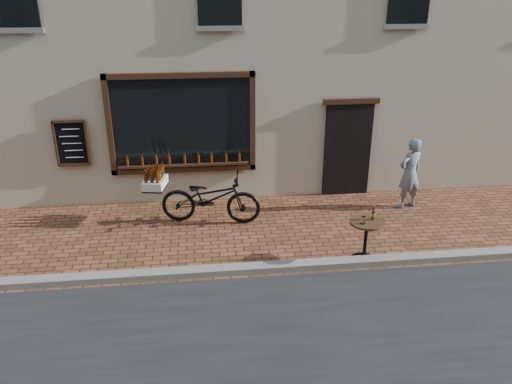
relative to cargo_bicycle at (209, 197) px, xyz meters
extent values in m
plane|color=#4F2D19|center=(1.40, -2.29, -0.56)|extent=(90.00, 90.00, 0.00)
cube|color=slate|center=(1.40, -2.09, -0.50)|extent=(90.00, 0.25, 0.12)
cube|color=black|center=(-0.50, 1.16, 1.29)|extent=(3.00, 0.06, 2.00)
cube|color=black|center=(-0.50, 1.14, 2.35)|extent=(3.24, 0.10, 0.12)
cube|color=black|center=(-0.50, 1.14, 0.23)|extent=(3.24, 0.10, 0.12)
cube|color=black|center=(-2.06, 1.14, 1.29)|extent=(0.12, 0.10, 2.24)
cube|color=black|center=(1.06, 1.14, 1.29)|extent=(0.12, 0.10, 2.24)
cube|color=black|center=(-0.50, 1.09, 0.36)|extent=(2.90, 0.16, 0.05)
cube|color=black|center=(3.30, 1.17, 0.54)|extent=(1.10, 0.10, 2.20)
cube|color=black|center=(3.30, 1.14, 1.70)|extent=(1.30, 0.10, 0.12)
cube|color=black|center=(-2.90, 1.15, 0.94)|extent=(0.62, 0.04, 0.92)
cylinder|color=#3D1C07|center=(-1.75, 1.09, 0.48)|extent=(0.06, 0.06, 0.19)
cylinder|color=#3D1C07|center=(-1.44, 1.09, 0.48)|extent=(0.06, 0.06, 0.19)
cylinder|color=#3D1C07|center=(-1.13, 1.09, 0.48)|extent=(0.06, 0.06, 0.19)
cylinder|color=#3D1C07|center=(-0.82, 1.09, 0.48)|extent=(0.06, 0.06, 0.19)
cylinder|color=#3D1C07|center=(-0.50, 1.09, 0.48)|extent=(0.06, 0.06, 0.19)
cylinder|color=#3D1C07|center=(-0.19, 1.09, 0.48)|extent=(0.06, 0.06, 0.19)
cylinder|color=#3D1C07|center=(0.12, 1.09, 0.48)|extent=(0.06, 0.06, 0.19)
cylinder|color=#3D1C07|center=(0.43, 1.09, 0.48)|extent=(0.06, 0.06, 0.19)
cylinder|color=#3D1C07|center=(0.75, 1.09, 0.48)|extent=(0.06, 0.06, 0.19)
imported|color=black|center=(0.04, -0.01, -0.01)|extent=(2.20, 1.11, 1.10)
cube|color=black|center=(-1.10, 0.21, 0.20)|extent=(0.52, 0.65, 0.04)
cube|color=silver|center=(-1.10, 0.21, 0.30)|extent=(0.52, 0.68, 0.17)
cylinder|color=#3D1C07|center=(-1.02, -0.03, 0.50)|extent=(0.07, 0.07, 0.23)
cylinder|color=#3D1C07|center=(-1.14, -0.01, 0.50)|extent=(0.07, 0.07, 0.23)
cylinder|color=#3D1C07|center=(-1.26, 0.02, 0.50)|extent=(0.07, 0.07, 0.23)
cylinder|color=#3D1C07|center=(-0.99, 0.11, 0.50)|extent=(0.07, 0.07, 0.23)
cylinder|color=#3D1C07|center=(-1.11, 0.14, 0.50)|extent=(0.07, 0.07, 0.23)
cylinder|color=#3D1C07|center=(-1.23, 0.16, 0.50)|extent=(0.07, 0.07, 0.23)
cylinder|color=#3D1C07|center=(-0.97, 0.26, 0.50)|extent=(0.07, 0.07, 0.23)
cylinder|color=#3D1C07|center=(-1.09, 0.28, 0.50)|extent=(0.07, 0.07, 0.23)
cylinder|color=#3D1C07|center=(-1.21, 0.30, 0.50)|extent=(0.07, 0.07, 0.23)
cylinder|color=#3D1C07|center=(-0.94, 0.40, 0.50)|extent=(0.07, 0.07, 0.23)
cylinder|color=#3D1C07|center=(-1.06, 0.43, 0.50)|extent=(0.07, 0.07, 0.23)
cylinder|color=black|center=(2.78, -1.94, -0.55)|extent=(0.45, 0.45, 0.03)
cylinder|color=black|center=(2.78, -1.94, -0.17)|extent=(0.06, 0.06, 0.72)
cylinder|color=#321E10|center=(2.78, -1.94, 0.21)|extent=(0.62, 0.62, 0.04)
cylinder|color=gold|center=(2.90, -1.88, 0.33)|extent=(0.07, 0.07, 0.06)
cylinder|color=white|center=(2.68, -2.01, 0.30)|extent=(0.08, 0.08, 0.13)
imported|color=slate|center=(4.48, 0.25, 0.24)|extent=(0.68, 0.55, 1.61)
camera|label=1|loc=(-0.12, -9.64, 4.18)|focal=35.00mm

